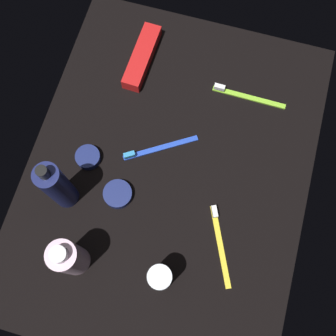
{
  "coord_description": "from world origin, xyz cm",
  "views": [
    {
      "loc": [
        -25.87,
        -7.29,
        91.74
      ],
      "look_at": [
        0.0,
        0.0,
        3.0
      ],
      "focal_mm": 44.47,
      "sensor_mm": 36.0,
      "label": 1
    }
  ],
  "objects_px": {
    "lotion_bottle": "(57,186)",
    "toothpaste_box_red": "(142,57)",
    "bodywash_bottle": "(69,258)",
    "toothbrush_lime": "(245,96)",
    "cream_tin_left": "(88,157)",
    "cream_tin_right": "(118,194)",
    "deodorant_stick": "(160,278)",
    "toothbrush_yellow": "(220,241)",
    "toothbrush_blue": "(156,149)"
  },
  "relations": [
    {
      "from": "toothbrush_yellow",
      "to": "toothpaste_box_red",
      "type": "height_order",
      "value": "toothpaste_box_red"
    },
    {
      "from": "deodorant_stick",
      "to": "toothbrush_lime",
      "type": "bearing_deg",
      "value": -9.45
    },
    {
      "from": "lotion_bottle",
      "to": "bodywash_bottle",
      "type": "xyz_separation_m",
      "value": [
        -0.13,
        -0.07,
        -0.02
      ]
    },
    {
      "from": "lotion_bottle",
      "to": "toothpaste_box_red",
      "type": "height_order",
      "value": "lotion_bottle"
    },
    {
      "from": "cream_tin_left",
      "to": "toothpaste_box_red",
      "type": "bearing_deg",
      "value": -9.15
    },
    {
      "from": "lotion_bottle",
      "to": "toothbrush_yellow",
      "type": "height_order",
      "value": "lotion_bottle"
    },
    {
      "from": "toothbrush_lime",
      "to": "toothpaste_box_red",
      "type": "relative_size",
      "value": 1.02
    },
    {
      "from": "bodywash_bottle",
      "to": "toothbrush_lime",
      "type": "distance_m",
      "value": 0.55
    },
    {
      "from": "toothbrush_lime",
      "to": "toothpaste_box_red",
      "type": "distance_m",
      "value": 0.27
    },
    {
      "from": "toothbrush_blue",
      "to": "toothbrush_yellow",
      "type": "xyz_separation_m",
      "value": [
        -0.17,
        -0.19,
        0.0
      ]
    },
    {
      "from": "deodorant_stick",
      "to": "cream_tin_left",
      "type": "bearing_deg",
      "value": 47.6
    },
    {
      "from": "bodywash_bottle",
      "to": "deodorant_stick",
      "type": "relative_size",
      "value": 1.5
    },
    {
      "from": "toothbrush_lime",
      "to": "cream_tin_right",
      "type": "xyz_separation_m",
      "value": [
        -0.32,
        0.22,
        0.0
      ]
    },
    {
      "from": "cream_tin_left",
      "to": "cream_tin_right",
      "type": "bearing_deg",
      "value": -124.79
    },
    {
      "from": "bodywash_bottle",
      "to": "toothbrush_lime",
      "type": "height_order",
      "value": "bodywash_bottle"
    },
    {
      "from": "bodywash_bottle",
      "to": "cream_tin_left",
      "type": "relative_size",
      "value": 2.89
    },
    {
      "from": "lotion_bottle",
      "to": "toothbrush_blue",
      "type": "height_order",
      "value": "lotion_bottle"
    },
    {
      "from": "deodorant_stick",
      "to": "toothbrush_blue",
      "type": "xyz_separation_m",
      "value": [
        0.28,
        0.09,
        -0.05
      ]
    },
    {
      "from": "toothpaste_box_red",
      "to": "cream_tin_right",
      "type": "height_order",
      "value": "toothpaste_box_red"
    },
    {
      "from": "lotion_bottle",
      "to": "cream_tin_left",
      "type": "xyz_separation_m",
      "value": [
        0.1,
        -0.02,
        -0.08
      ]
    },
    {
      "from": "toothpaste_box_red",
      "to": "deodorant_stick",
      "type": "bearing_deg",
      "value": -156.68
    },
    {
      "from": "deodorant_stick",
      "to": "toothpaste_box_red",
      "type": "bearing_deg",
      "value": 20.93
    },
    {
      "from": "toothbrush_lime",
      "to": "toothbrush_yellow",
      "type": "distance_m",
      "value": 0.36
    },
    {
      "from": "deodorant_stick",
      "to": "toothbrush_lime",
      "type": "xyz_separation_m",
      "value": [
        0.47,
        -0.08,
        -0.05
      ]
    },
    {
      "from": "deodorant_stick",
      "to": "cream_tin_right",
      "type": "xyz_separation_m",
      "value": [
        0.15,
        0.14,
        -0.05
      ]
    },
    {
      "from": "bodywash_bottle",
      "to": "toothbrush_lime",
      "type": "relative_size",
      "value": 0.91
    },
    {
      "from": "toothbrush_lime",
      "to": "cream_tin_left",
      "type": "distance_m",
      "value": 0.4
    },
    {
      "from": "toothbrush_lime",
      "to": "toothpaste_box_red",
      "type": "bearing_deg",
      "value": 83.9
    },
    {
      "from": "lotion_bottle",
      "to": "deodorant_stick",
      "type": "xyz_separation_m",
      "value": [
        -0.12,
        -0.25,
        -0.04
      ]
    },
    {
      "from": "toothbrush_lime",
      "to": "cream_tin_left",
      "type": "relative_size",
      "value": 3.16
    },
    {
      "from": "toothpaste_box_red",
      "to": "cream_tin_left",
      "type": "bearing_deg",
      "value": 173.25
    },
    {
      "from": "lotion_bottle",
      "to": "cream_tin_left",
      "type": "height_order",
      "value": "lotion_bottle"
    },
    {
      "from": "deodorant_stick",
      "to": "cream_tin_left",
      "type": "relative_size",
      "value": 1.93
    },
    {
      "from": "bodywash_bottle",
      "to": "cream_tin_left",
      "type": "bearing_deg",
      "value": 12.43
    },
    {
      "from": "lotion_bottle",
      "to": "cream_tin_right",
      "type": "distance_m",
      "value": 0.14
    },
    {
      "from": "toothbrush_blue",
      "to": "bodywash_bottle",
      "type": "bearing_deg",
      "value": 162.09
    },
    {
      "from": "toothbrush_lime",
      "to": "cream_tin_left",
      "type": "xyz_separation_m",
      "value": [
        -0.25,
        0.31,
        0.0
      ]
    },
    {
      "from": "lotion_bottle",
      "to": "deodorant_stick",
      "type": "height_order",
      "value": "lotion_bottle"
    },
    {
      "from": "lotion_bottle",
      "to": "toothbrush_blue",
      "type": "bearing_deg",
      "value": -44.92
    },
    {
      "from": "cream_tin_left",
      "to": "cream_tin_right",
      "type": "relative_size",
      "value": 0.88
    },
    {
      "from": "deodorant_stick",
      "to": "toothpaste_box_red",
      "type": "height_order",
      "value": "deodorant_stick"
    },
    {
      "from": "lotion_bottle",
      "to": "cream_tin_right",
      "type": "relative_size",
      "value": 3.2
    },
    {
      "from": "bodywash_bottle",
      "to": "toothbrush_yellow",
      "type": "distance_m",
      "value": 0.32
    },
    {
      "from": "toothpaste_box_red",
      "to": "cream_tin_left",
      "type": "height_order",
      "value": "toothpaste_box_red"
    },
    {
      "from": "toothbrush_blue",
      "to": "cream_tin_left",
      "type": "relative_size",
      "value": 2.79
    },
    {
      "from": "lotion_bottle",
      "to": "deodorant_stick",
      "type": "distance_m",
      "value": 0.28
    },
    {
      "from": "lotion_bottle",
      "to": "cream_tin_right",
      "type": "bearing_deg",
      "value": -72.79
    },
    {
      "from": "toothpaste_box_red",
      "to": "lotion_bottle",
      "type": "bearing_deg",
      "value": 173.03
    },
    {
      "from": "toothbrush_yellow",
      "to": "bodywash_bottle",
      "type": "bearing_deg",
      "value": 113.48
    },
    {
      "from": "lotion_bottle",
      "to": "toothbrush_lime",
      "type": "relative_size",
      "value": 1.15
    }
  ]
}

